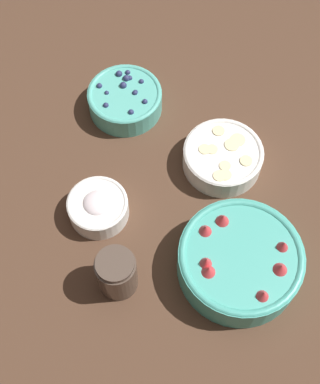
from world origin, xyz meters
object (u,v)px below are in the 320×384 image
object	(u,v)px
bowl_cream	(98,207)
jar_chocolate	(117,274)
bowl_blueberries	(125,99)
bowl_bananas	(223,156)
bowl_strawberries	(240,260)

from	to	relation	value
bowl_cream	jar_chocolate	world-z (taller)	jar_chocolate
bowl_blueberries	bowl_bananas	size ratio (longest dim) A/B	0.99
bowl_strawberries	bowl_blueberries	distance (m)	0.45
bowl_blueberries	jar_chocolate	bearing A→B (deg)	-29.46
bowl_strawberries	jar_chocolate	distance (m)	0.23
jar_chocolate	bowl_strawberries	bearing A→B (deg)	67.49
bowl_blueberries	bowl_cream	bearing A→B (deg)	-38.96
bowl_cream	jar_chocolate	xyz separation A→B (m)	(0.15, -0.03, 0.02)
bowl_cream	jar_chocolate	size ratio (longest dim) A/B	1.17
bowl_blueberries	bowl_strawberries	bearing A→B (deg)	1.09
bowl_strawberries	bowl_bananas	xyz separation A→B (m)	(-0.22, 0.10, -0.01)
bowl_strawberries	bowl_cream	world-z (taller)	bowl_strawberries
bowl_bananas	bowl_blueberries	bearing A→B (deg)	-154.89
bowl_cream	bowl_strawberries	bearing A→B (deg)	37.04
bowl_bananas	bowl_cream	distance (m)	0.28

